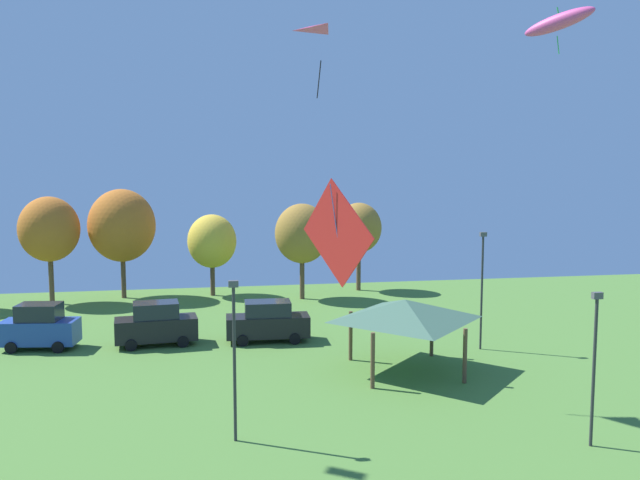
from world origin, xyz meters
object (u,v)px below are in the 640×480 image
object	(u,v)px
kite_flying_4	(328,50)
treeline_tree_1	(49,229)
parked_car_third_from_left	(268,322)
light_post_0	(594,359)
treeline_tree_2	(122,226)
kite_flying_0	(559,22)
light_post_2	(234,351)
park_pavilion	(405,310)
treeline_tree_3	(212,241)
parked_car_second_from_left	(156,324)
treeline_tree_5	(359,228)
treeline_tree_4	(302,234)
kite_flying_8	(337,234)
light_post_1	(482,284)
parked_car_leftmost	(40,327)

from	to	relation	value
kite_flying_4	treeline_tree_1	xyz separation A→B (m)	(-16.62, 21.53, -9.75)
parked_car_third_from_left	light_post_0	bearing A→B (deg)	-56.67
treeline_tree_2	kite_flying_4	bearing A→B (deg)	-63.04
kite_flying_0	light_post_2	world-z (taller)	kite_flying_0
park_pavilion	treeline_tree_3	xyz separation A→B (m)	(-8.98, 21.49, 1.19)
kite_flying_0	parked_car_third_from_left	size ratio (longest dim) A/B	0.76
parked_car_second_from_left	treeline_tree_5	bearing A→B (deg)	38.16
treeline_tree_4	treeline_tree_5	size ratio (longest dim) A/B	1.02
kite_flying_0	kite_flying_8	xyz separation A→B (m)	(-15.70, -15.94, -9.87)
treeline_tree_2	treeline_tree_5	world-z (taller)	treeline_tree_2
treeline_tree_2	light_post_0	bearing A→B (deg)	-58.01
park_pavilion	light_post_2	distance (m)	11.28
kite_flying_4	parked_car_third_from_left	xyz separation A→B (m)	(-2.00, 7.99, -14.09)
park_pavilion	light_post_1	xyz separation A→B (m)	(5.35, 3.11, 0.59)
kite_flying_4	parked_car_leftmost	world-z (taller)	kite_flying_4
kite_flying_0	park_pavilion	world-z (taller)	kite_flying_0
light_post_1	parked_car_leftmost	bearing A→B (deg)	169.86
light_post_0	parked_car_second_from_left	bearing A→B (deg)	134.01
park_pavilion	light_post_2	bearing A→B (deg)	-140.58
treeline_tree_4	treeline_tree_5	bearing A→B (deg)	28.32
parked_car_third_from_left	light_post_2	xyz separation A→B (m)	(-2.60, -14.00, 2.24)
kite_flying_8	light_post_0	world-z (taller)	kite_flying_8
kite_flying_0	parked_car_second_from_left	xyz separation A→B (m)	(-22.25, 3.09, -16.81)
parked_car_third_from_left	treeline_tree_4	size ratio (longest dim) A/B	0.66
treeline_tree_3	light_post_0	bearing A→B (deg)	-67.52
kite_flying_8	parked_car_second_from_left	xyz separation A→B (m)	(-6.55, 19.04, -6.94)
treeline_tree_1	treeline_tree_4	xyz separation A→B (m)	(18.45, -1.44, -0.50)
light_post_2	treeline_tree_5	size ratio (longest dim) A/B	0.84
kite_flying_8	light_post_0	size ratio (longest dim) A/B	0.58
parked_car_second_from_left	treeline_tree_3	distance (m)	15.11
parked_car_leftmost	treeline_tree_2	world-z (taller)	treeline_tree_2
treeline_tree_3	treeline_tree_5	size ratio (longest dim) A/B	0.89
kite_flying_0	parked_car_third_from_left	bearing A→B (deg)	169.95
kite_flying_0	kite_flying_8	distance (m)	24.46
parked_car_leftmost	park_pavilion	distance (m)	20.22
kite_flying_8	treeline_tree_1	bearing A→B (deg)	114.70
light_post_1	kite_flying_4	bearing A→B (deg)	-155.73
kite_flying_0	light_post_2	size ratio (longest dim) A/B	0.61
kite_flying_0	treeline_tree_2	xyz separation A→B (m)	(-25.58, 17.70, -12.44)
light_post_0	treeline_tree_2	size ratio (longest dim) A/B	0.68
treeline_tree_5	parked_car_leftmost	bearing A→B (deg)	-146.47
park_pavilion	light_post_0	world-z (taller)	light_post_0
parked_car_third_from_left	treeline_tree_3	xyz separation A→B (m)	(-2.87, 14.65, 3.10)
kite_flying_0	light_post_2	bearing A→B (deg)	-148.95
kite_flying_0	treeline_tree_1	xyz separation A→B (m)	(-30.57, 16.36, -12.52)
treeline_tree_3	kite_flying_0	bearing A→B (deg)	-42.89
kite_flying_4	parked_car_third_from_left	distance (m)	16.32
kite_flying_4	light_post_2	distance (m)	14.05
light_post_2	treeline_tree_1	xyz separation A→B (m)	(-12.02, 27.53, 2.10)
kite_flying_0	light_post_0	distance (m)	21.11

